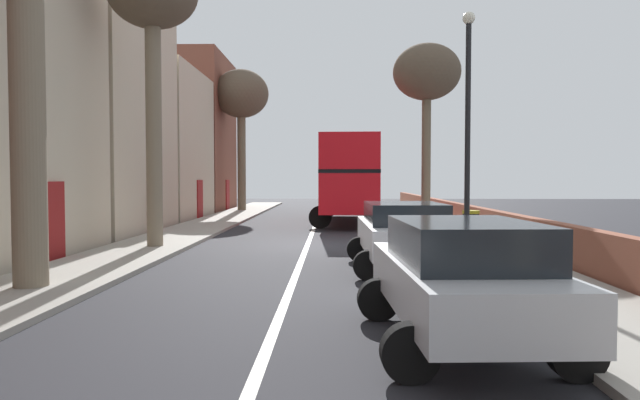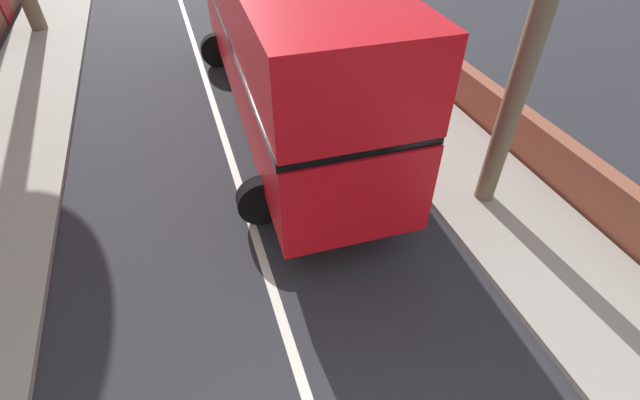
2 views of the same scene
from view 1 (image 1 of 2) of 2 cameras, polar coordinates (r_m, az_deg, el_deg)
name	(u,v)px [view 1 (image 1 of 2)]	position (r m, az deg, el deg)	size (l,w,h in m)	color
ground_plane	(308,244)	(18.51, -1.26, -4.55)	(84.00, 84.00, 0.00)	#28282D
road_centre_line	(308,244)	(18.51, -1.26, -4.54)	(0.16, 54.00, 0.01)	silver
sidewalk_left	(161,242)	(19.36, -15.95, -4.16)	(2.60, 60.00, 0.12)	#9E998E
sidewalk_right	(456,243)	(18.92, 13.77, -4.29)	(2.60, 60.00, 0.12)	#9E998E
terraced_houses_left	(58,104)	(21.12, -25.23, 8.89)	(4.07, 47.68, 10.49)	brown
boundary_wall_right	(504,229)	(19.27, 18.29, -2.79)	(0.36, 54.00, 1.08)	brown
double_decker_bus	(350,175)	(27.92, 3.13, 2.56)	(3.85, 11.05, 4.06)	red
parked_car_silver_right_0	(462,275)	(7.47, 14.27, -7.42)	(2.58, 4.30, 1.64)	#B7BABF
parked_car_white_right_1	(403,231)	(13.38, 8.48, -3.18)	(2.60, 4.47, 1.61)	silver
street_tree_left_0	(152,4)	(18.52, -16.74, 18.65)	(2.74, 2.74, 8.80)	#7A6B56
street_tree_right_3	(427,76)	(24.03, 10.85, 12.37)	(2.79, 2.79, 7.63)	brown
street_tree_left_4	(241,97)	(37.57, -8.05, 10.40)	(3.59, 3.59, 9.22)	brown
lamppost_right	(468,115)	(14.96, 14.86, 8.38)	(0.32, 0.32, 6.31)	black
litter_bin_right	(471,226)	(18.72, 15.15, -2.59)	(0.55, 0.55, 1.03)	black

